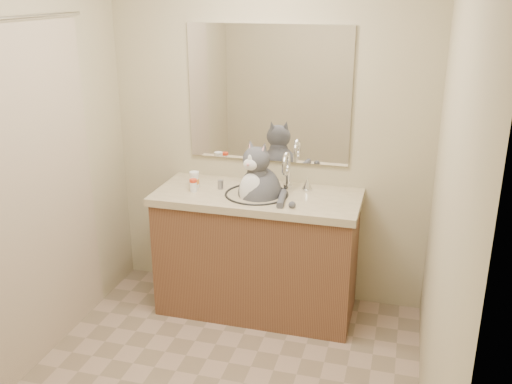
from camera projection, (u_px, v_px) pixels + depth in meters
The scene contains 8 objects.
room at pixel (205, 191), 2.72m from camera, with size 2.22×2.52×2.42m.
vanity at pixel (257, 250), 3.85m from camera, with size 1.34×0.59×1.12m.
mirror at pixel (268, 94), 3.75m from camera, with size 1.10×0.02×0.90m, color white.
shower_curtain at pixel (32, 197), 3.13m from camera, with size 0.02×1.30×1.93m.
cat at pixel (259, 191), 3.68m from camera, with size 0.39×0.42×0.57m.
pill_bottle_redcap at pixel (193, 185), 3.73m from camera, with size 0.06×0.06×0.08m.
pill_bottle_orange at pixel (194, 180), 3.81m from camera, with size 0.07×0.07×0.11m.
grey_canister at pixel (221, 185), 3.79m from camera, with size 0.04×0.04×0.06m.
Camera 1 is at (0.91, -2.40, 2.11)m, focal length 40.00 mm.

